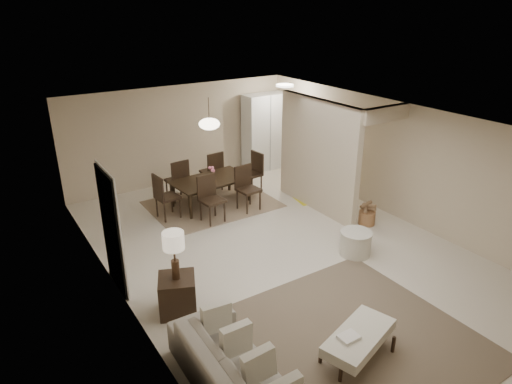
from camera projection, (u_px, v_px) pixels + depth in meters
floor at (284, 252)px, 8.63m from camera, size 9.00×9.00×0.00m
ceiling at (287, 123)px, 7.66m from camera, size 9.00×9.00×0.00m
back_wall at (181, 134)px, 11.63m from camera, size 6.00×0.00×6.00m
left_wall at (119, 234)px, 6.64m from camera, size 0.00×9.00×9.00m
right_wall at (399, 162)px, 9.65m from camera, size 0.00×9.00×9.00m
partition at (318, 156)px, 10.02m from camera, size 0.15×2.50×2.50m
doorway at (111, 232)px, 7.21m from camera, size 0.04×0.90×2.04m
pantry_cabinet at (265, 132)px, 12.62m from camera, size 1.20×0.55×2.10m
flush_light at (285, 85)px, 11.31m from camera, size 0.44×0.44×0.05m
living_rug at (352, 339)px, 6.41m from camera, size 3.20×3.20×0.01m
sofa at (240, 374)px, 5.36m from camera, size 2.36×0.98×0.68m
ottoman_bench at (359, 338)px, 5.95m from camera, size 1.24×0.84×0.41m
side_table at (178, 295)px, 6.88m from camera, size 0.71×0.71×0.60m
table_lamp at (174, 245)px, 6.55m from camera, size 0.32×0.32×0.76m
round_pouf at (356, 243)px, 8.48m from camera, size 0.59×0.59×0.46m
wicker_basket at (367, 218)px, 9.67m from camera, size 0.36×0.36×0.29m
dining_rug at (213, 204)px, 10.67m from camera, size 2.80×2.10×0.01m
dining_table at (212, 192)px, 10.55m from camera, size 1.86×1.15×0.62m
dining_chairs at (212, 184)px, 10.47m from camera, size 2.76×2.10×1.02m
vase at (211, 176)px, 10.40m from camera, size 0.18×0.18×0.16m
yellow_mat at (315, 198)px, 11.01m from camera, size 1.08×0.77×0.01m
pendant_light at (209, 124)px, 9.93m from camera, size 0.46×0.46×0.71m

